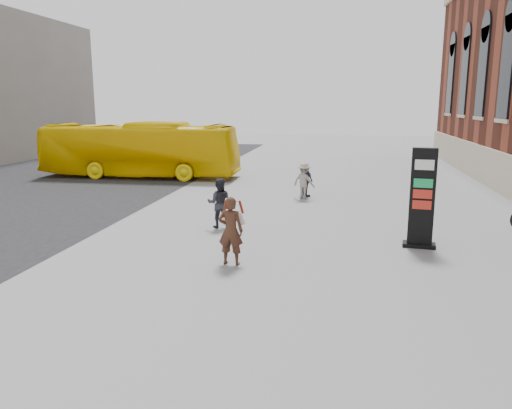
% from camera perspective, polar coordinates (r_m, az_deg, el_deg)
% --- Properties ---
extents(ground, '(100.00, 100.00, 0.00)m').
position_cam_1_polar(ground, '(13.12, -1.36, -6.07)').
color(ground, '#9E9EA3').
extents(info_pylon, '(0.94, 0.55, 2.78)m').
position_cam_1_polar(info_pylon, '(14.47, 18.45, 0.67)').
color(info_pylon, black).
rests_on(info_pylon, ground).
extents(woman, '(0.66, 0.60, 1.73)m').
position_cam_1_polar(woman, '(12.37, -2.90, -2.91)').
color(woman, '#331F13').
rests_on(woman, ground).
extents(bus, '(10.61, 2.60, 2.95)m').
position_cam_1_polar(bus, '(27.56, -13.15, 6.11)').
color(bus, '#ECC503').
rests_on(bus, road).
extents(pedestrian_a, '(0.86, 0.72, 1.61)m').
position_cam_1_polar(pedestrian_a, '(16.07, -4.22, 0.18)').
color(pedestrian_a, '#26272D').
rests_on(pedestrian_a, ground).
extents(pedestrian_b, '(1.12, 0.94, 1.51)m').
position_cam_1_polar(pedestrian_b, '(20.96, 5.50, 2.72)').
color(pedestrian_b, gray).
rests_on(pedestrian_b, ground).
extents(pedestrian_c, '(0.83, 0.88, 1.46)m').
position_cam_1_polar(pedestrian_c, '(21.38, 5.73, 2.82)').
color(pedestrian_c, '#2A364F').
rests_on(pedestrian_c, ground).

